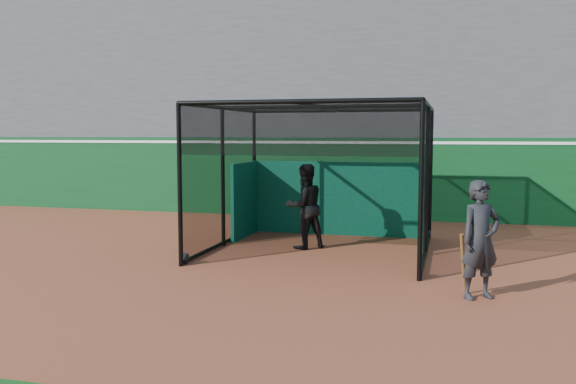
# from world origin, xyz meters

# --- Properties ---
(ground) EXTENTS (120.00, 120.00, 0.00)m
(ground) POSITION_xyz_m (0.00, 0.00, 0.00)
(ground) COLOR brown
(ground) RESTS_ON ground
(outfield_wall) EXTENTS (50.00, 0.50, 2.50)m
(outfield_wall) POSITION_xyz_m (0.00, 8.50, 1.29)
(outfield_wall) COLOR #0B3D18
(outfield_wall) RESTS_ON ground
(grandstand) EXTENTS (50.00, 7.85, 8.95)m
(grandstand) POSITION_xyz_m (0.00, 12.27, 4.48)
(grandstand) COLOR #4C4C4F
(grandstand) RESTS_ON ground
(batting_cage) EXTENTS (4.73, 4.75, 3.21)m
(batting_cage) POSITION_xyz_m (0.83, 2.99, 1.60)
(batting_cage) COLOR black
(batting_cage) RESTS_ON ground
(batter) EXTENTS (1.19, 1.17, 1.93)m
(batter) POSITION_xyz_m (0.43, 3.13, 0.97)
(batter) COLOR black
(batter) RESTS_ON ground
(on_deck_player) EXTENTS (0.83, 0.76, 1.89)m
(on_deck_player) POSITION_xyz_m (4.12, -0.28, 0.94)
(on_deck_player) COLOR black
(on_deck_player) RESTS_ON ground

